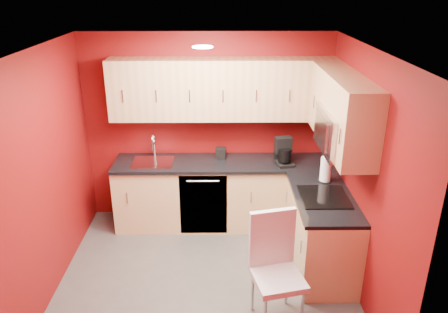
{
  "coord_description": "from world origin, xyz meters",
  "views": [
    {
      "loc": [
        0.16,
        -3.97,
        3.1
      ],
      "look_at": [
        0.21,
        0.55,
        1.24
      ],
      "focal_mm": 35.0,
      "sensor_mm": 36.0,
      "label": 1
    }
  ],
  "objects_px": {
    "napkin_holder": "(221,153)",
    "paper_towel": "(326,169)",
    "coffee_maker": "(285,152)",
    "microwave": "(341,131)",
    "dining_chair": "(278,273)",
    "sink": "(153,159)"
  },
  "relations": [
    {
      "from": "sink",
      "to": "napkin_holder",
      "type": "height_order",
      "value": "sink"
    },
    {
      "from": "coffee_maker",
      "to": "paper_towel",
      "type": "height_order",
      "value": "coffee_maker"
    },
    {
      "from": "dining_chair",
      "to": "coffee_maker",
      "type": "bearing_deg",
      "value": 67.94
    },
    {
      "from": "dining_chair",
      "to": "napkin_holder",
      "type": "bearing_deg",
      "value": 92.07
    },
    {
      "from": "coffee_maker",
      "to": "dining_chair",
      "type": "height_order",
      "value": "coffee_maker"
    },
    {
      "from": "coffee_maker",
      "to": "napkin_holder",
      "type": "relative_size",
      "value": 2.49
    },
    {
      "from": "napkin_holder",
      "to": "paper_towel",
      "type": "xyz_separation_m",
      "value": [
        1.2,
        -0.71,
        0.08
      ]
    },
    {
      "from": "microwave",
      "to": "coffee_maker",
      "type": "bearing_deg",
      "value": 115.23
    },
    {
      "from": "microwave",
      "to": "paper_towel",
      "type": "bearing_deg",
      "value": 92.13
    },
    {
      "from": "sink",
      "to": "coffee_maker",
      "type": "height_order",
      "value": "coffee_maker"
    },
    {
      "from": "paper_towel",
      "to": "dining_chair",
      "type": "xyz_separation_m",
      "value": [
        -0.68,
        -1.23,
        -0.5
      ]
    },
    {
      "from": "microwave",
      "to": "paper_towel",
      "type": "height_order",
      "value": "microwave"
    },
    {
      "from": "microwave",
      "to": "napkin_holder",
      "type": "height_order",
      "value": "microwave"
    },
    {
      "from": "coffee_maker",
      "to": "microwave",
      "type": "bearing_deg",
      "value": -76.29
    },
    {
      "from": "coffee_maker",
      "to": "napkin_holder",
      "type": "xyz_separation_m",
      "value": [
        -0.8,
        0.22,
        -0.1
      ]
    },
    {
      "from": "napkin_holder",
      "to": "dining_chair",
      "type": "bearing_deg",
      "value": -74.91
    },
    {
      "from": "microwave",
      "to": "paper_towel",
      "type": "relative_size",
      "value": 2.57
    },
    {
      "from": "sink",
      "to": "microwave",
      "type": "bearing_deg",
      "value": -25.6
    },
    {
      "from": "microwave",
      "to": "paper_towel",
      "type": "distance_m",
      "value": 0.72
    },
    {
      "from": "sink",
      "to": "napkin_holder",
      "type": "distance_m",
      "value": 0.88
    },
    {
      "from": "paper_towel",
      "to": "napkin_holder",
      "type": "bearing_deg",
      "value": 149.41
    },
    {
      "from": "coffee_maker",
      "to": "dining_chair",
      "type": "relative_size",
      "value": 0.31
    }
  ]
}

